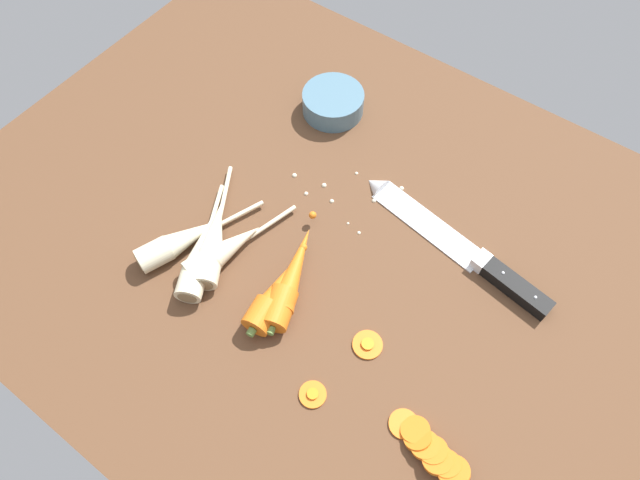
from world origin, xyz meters
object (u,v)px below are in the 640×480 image
object	(u,v)px
chefs_knife	(450,239)
carrot_slice_stray_near	(368,344)
parsnip_mid_left	(181,241)
carrot_slice_stray_mid	(313,394)
prep_bowl	(333,102)
parsnip_mid_right	(199,257)
carrot_slice_stack	(429,448)
parsnip_front	(213,242)
whole_carrot_second	(274,295)
whole_carrot	(289,279)
parsnip_back	(224,251)

from	to	relation	value
chefs_knife	carrot_slice_stray_near	xyz separation A→B (cm)	(-1.05, -21.65, -0.29)
parsnip_mid_left	carrot_slice_stray_mid	world-z (taller)	parsnip_mid_left
carrot_slice_stray_mid	prep_bowl	world-z (taller)	prep_bowl
parsnip_mid_right	carrot_slice_stack	world-z (taller)	parsnip_mid_right
chefs_knife	carrot_slice_stack	world-z (taller)	carrot_slice_stack
parsnip_front	carrot_slice_stray_mid	distance (cm)	27.41
parsnip_mid_right	carrot_slice_stack	size ratio (longest dim) A/B	1.62
parsnip_front	whole_carrot_second	bearing A→B (deg)	-6.33
whole_carrot_second	parsnip_mid_left	bearing A→B (deg)	-175.84
parsnip_front	whole_carrot	bearing A→B (deg)	7.59
carrot_slice_stack	carrot_slice_stray_mid	xyz separation A→B (cm)	(-16.07, -2.94, -0.85)
parsnip_back	carrot_slice_stack	bearing A→B (deg)	-9.25
parsnip_front	carrot_slice_stack	xyz separation A→B (cm)	(41.76, -6.47, -0.77)
chefs_knife	prep_bowl	distance (cm)	32.94
whole_carrot_second	parsnip_mid_left	world-z (taller)	whole_carrot_second
chefs_knife	whole_carrot	xyz separation A→B (cm)	(-15.59, -20.62, 1.45)
parsnip_mid_left	parsnip_front	bearing A→B (deg)	33.29
parsnip_front	carrot_slice_stray_mid	world-z (taller)	parsnip_front
parsnip_front	parsnip_mid_left	size ratio (longest dim) A/B	0.99
whole_carrot_second	prep_bowl	xyz separation A→B (cm)	(-14.79, 35.86, 0.05)
chefs_knife	parsnip_front	bearing A→B (deg)	-142.24
whole_carrot	whole_carrot_second	bearing A→B (deg)	-94.49
parsnip_mid_left	carrot_slice_stack	world-z (taller)	parsnip_mid_left
parsnip_mid_right	carrot_slice_stray_near	distance (cm)	28.10
whole_carrot	prep_bowl	xyz separation A→B (cm)	(-15.05, 32.64, 0.05)
parsnip_mid_left	parsnip_back	size ratio (longest dim) A/B	1.04
whole_carrot	carrot_slice_stray_mid	bearing A→B (deg)	-42.11
chefs_knife	whole_carrot	size ratio (longest dim) A/B	1.73
chefs_knife	carrot_slice_stray_mid	world-z (taller)	chefs_knife
carrot_slice_stray_near	parsnip_mid_right	bearing A→B (deg)	-171.94
parsnip_front	parsnip_mid_left	bearing A→B (deg)	-146.71
carrot_slice_stray_near	carrot_slice_stray_mid	size ratio (longest dim) A/B	1.15
whole_carrot	carrot_slice_stack	distance (cm)	29.63
whole_carrot	parsnip_front	xyz separation A→B (cm)	(-13.32, -1.77, -0.12)
parsnip_mid_right	parsnip_front	bearing A→B (deg)	91.43
parsnip_front	parsnip_back	distance (cm)	2.38
carrot_slice_stray_mid	whole_carrot_second	bearing A→B (deg)	147.77
parsnip_front	carrot_slice_stack	distance (cm)	42.27
carrot_slice_stack	carrot_slice_stray_near	distance (cm)	15.69
parsnip_mid_right	carrot_slice_stray_mid	bearing A→B (deg)	-13.66
whole_carrot	parsnip_back	size ratio (longest dim) A/B	1.02
parsnip_mid_right	carrot_slice_stray_mid	distance (cm)	26.41
parsnip_mid_left	parsnip_back	world-z (taller)	same
parsnip_mid_right	parsnip_back	world-z (taller)	same
prep_bowl	parsnip_front	bearing A→B (deg)	-87.12
carrot_slice_stray_near	parsnip_mid_left	bearing A→B (deg)	-173.85
whole_carrot_second	carrot_slice_stack	xyz separation A→B (cm)	(28.70, -5.02, -0.89)
parsnip_mid_left	parsnip_mid_right	xyz separation A→B (cm)	(4.19, -0.49, 0.00)
whole_carrot_second	whole_carrot	bearing A→B (deg)	85.51
whole_carrot_second	parsnip_front	distance (cm)	13.14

